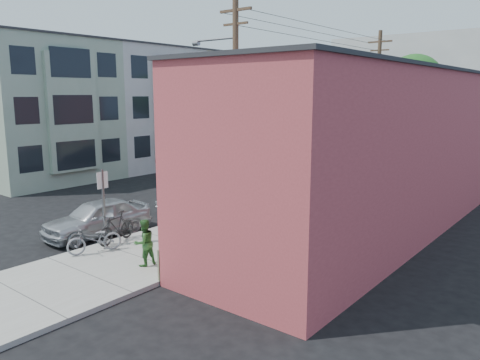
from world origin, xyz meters
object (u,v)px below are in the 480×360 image
Objects in this scene: car_0 at (97,218)px; car_1 at (202,190)px; parking_meter_far at (293,175)px; bus at (342,139)px; tree_leafy_mid at (369,96)px; car_2 at (265,178)px; tree_bare at (287,145)px; patio_chair_b at (222,237)px; tree_leafy_far at (414,83)px; patio_chair_a at (242,232)px; patron_grey at (243,210)px; car_3 at (309,167)px; parking_meter_near at (197,199)px; parked_bike_a at (117,227)px; parked_bike_b at (95,239)px; patron_green at (144,243)px; car_4 at (349,158)px; utility_pole_near at (235,98)px; cyclist at (231,203)px; sign_post at (103,200)px.

car_1 reaches higher than car_0.
bus reaches higher than parking_meter_far.
tree_leafy_mid is 10.44m from car_2.
tree_bare is 9.95m from patio_chair_b.
patio_chair_a is at bearing -83.08° from tree_leafy_far.
parking_meter_far is 0.22× the size of tree_bare.
car_3 is at bearing -168.39° from patron_grey.
car_0 is (-1.47, -4.21, -0.24)m from parking_meter_near.
parked_bike_a is 0.44× the size of car_0.
parked_bike_b is (-3.19, -3.08, 0.05)m from patio_chair_b.
patron_grey reaches higher than patron_green.
tree_bare is at bearing 76.14° from parked_bike_a.
tree_leafy_far is 2.02× the size of car_0.
patron_grey is 0.85× the size of parked_bike_a.
parked_bike_b is (-2.31, -0.29, -0.27)m from patron_green.
tree_bare is 11.23m from parked_bike_a.
car_4 is (-2.03, 24.07, 0.11)m from parked_bike_b.
utility_pole_near reaches higher than tree_leafy_far.
tree_leafy_mid reaches higher than patron_grey.
car_1 is (-2.31, 7.87, 0.16)m from parked_bike_b.
utility_pole_near reaches higher than parking_meter_far.
patio_chair_b is 0.18× the size of car_3.
utility_pole_near is 5.03m from cyclist.
car_0 is 0.95× the size of car_4.
tree_leafy_far is at bearing 72.57° from car_4.
parking_meter_far is at bearing -84.01° from cyclist.
car_4 is (0.02, 22.53, 0.02)m from car_0.
tree_bare reaches higher than car_1.
patron_green is at bearing -85.73° from tree_leafy_far.
tree_bare is at bearing 96.68° from patio_chair_a.
car_4 is at bearing -104.90° from tree_leafy_far.
patio_chair_a is 6.82m from car_1.
utility_pole_near is at bearing -82.62° from car_3.
parking_meter_near is 4.56m from parked_bike_a.
parked_bike_b is 8.21m from car_1.
sign_post is 0.62× the size of car_2.
car_3 is at bearing 98.31° from parking_meter_near.
tree_leafy_far is 5.40× the size of patron_grey.
tree_bare is 11.07m from car_0.
parking_meter_near and parking_meter_far have the same top height.
patron_grey reaches higher than patio_chair_b.
parking_meter_near is 5.78m from parked_bike_b.
patron_green is (2.79, -0.49, -0.92)m from sign_post.
parking_meter_near is at bearing 140.73° from patio_chair_a.
utility_pole_near is at bearing 78.51° from parked_bike_a.
bus is at bearing 105.46° from patio_chair_b.
car_3 is at bearing 110.52° from parking_meter_far.
tree_bare is 3.40× the size of patron_grey.
car_0 is at bearing -92.14° from car_3.
cyclist is at bearing 120.85° from patio_chair_a.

